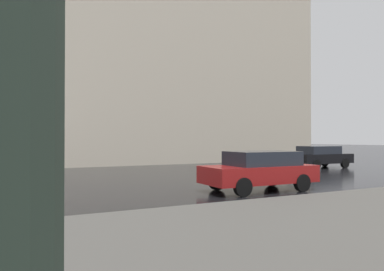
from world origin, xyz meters
name	(u,v)px	position (x,y,z in m)	size (l,w,h in m)	color
haussmann_block_corner	(160,36)	(21.70, -16.66, 12.22)	(18.40, 22.21, 24.96)	beige
car_black	(320,156)	(5.50, -21.52, 0.76)	(1.85, 4.10, 1.41)	black
car_red	(260,170)	(-1.00, -11.76, 0.76)	(1.85, 4.10, 1.41)	maroon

